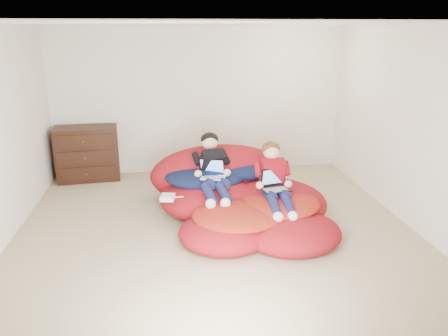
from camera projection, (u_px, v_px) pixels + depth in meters
room_shell at (216, 214)px, 5.51m from camera, size 5.10×5.10×2.77m
dresser at (88, 153)px, 7.30m from camera, size 1.05×0.62×0.91m
beanbag_pile at (238, 197)px, 5.90m from camera, size 2.38×2.45×0.92m
cream_pillow at (193, 159)px, 6.43m from camera, size 0.42×0.26×0.26m
older_boy at (212, 166)px, 5.85m from camera, size 0.41×1.14×0.73m
younger_boy at (274, 177)px, 5.54m from camera, size 0.32×0.98×0.76m
laptop_white at (213, 173)px, 5.79m from camera, size 0.36×0.40×0.21m
laptop_black at (275, 184)px, 5.53m from camera, size 0.39×0.36×0.25m
power_adapter at (168, 197)px, 5.49m from camera, size 0.20×0.20×0.06m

